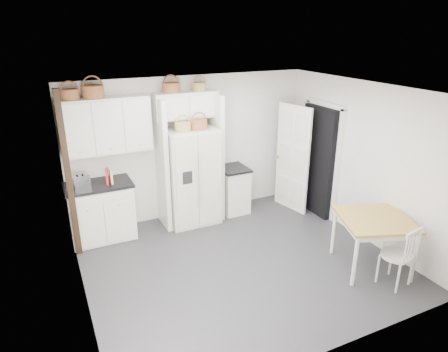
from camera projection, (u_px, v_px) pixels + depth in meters
floor at (240, 262)px, 6.12m from camera, size 4.50×4.50×0.00m
ceiling at (243, 91)px, 5.20m from camera, size 4.50×4.50×0.00m
wall_back at (191, 147)px, 7.35m from camera, size 4.50×0.00×4.50m
wall_left at (75, 214)px, 4.76m from camera, size 0.00×4.00×4.00m
wall_right at (363, 162)px, 6.56m from camera, size 0.00×4.00×4.00m
refrigerator at (191, 176)px, 7.15m from camera, size 0.90×0.72×1.74m
base_cab_left at (101, 212)px, 6.69m from camera, size 1.02×0.65×0.95m
base_cab_right at (233, 190)px, 7.69m from camera, size 0.48×0.58×0.85m
dining_table at (372, 243)px, 5.88m from camera, size 1.25×1.25×0.81m
windsor_chair at (397, 255)px, 5.46m from camera, size 0.52×0.49×0.92m
counter_left at (98, 185)px, 6.51m from camera, size 1.07×0.69×0.04m
counter_right at (233, 169)px, 7.54m from camera, size 0.52×0.62×0.04m
toaster at (81, 181)px, 6.35m from camera, size 0.30×0.23×0.19m
cookbook_red at (107, 176)px, 6.45m from camera, size 0.07×0.17×0.25m
cookbook_cream at (111, 176)px, 6.48m from camera, size 0.04×0.16×0.23m
basket_upper_a at (70, 94)px, 6.01m from camera, size 0.28×0.28×0.16m
basket_upper_b at (93, 92)px, 6.14m from camera, size 0.33×0.33×0.19m
basket_bridge_a at (171, 88)px, 6.65m from camera, size 0.29×0.29×0.16m
basket_bridge_b at (199, 87)px, 6.85m from camera, size 0.25×0.25×0.14m
basket_fridge_a at (183, 127)px, 6.67m from camera, size 0.28×0.28×0.15m
basket_fridge_b at (199, 125)px, 6.78m from camera, size 0.30×0.30×0.16m
upper_cabinet at (107, 126)px, 6.39m from camera, size 1.40×0.34×0.90m
bridge_cabinet at (185, 105)px, 6.86m from camera, size 1.12×0.34×0.45m
fridge_panel_left at (162, 165)px, 6.89m from camera, size 0.08×0.60×2.30m
fridge_panel_right at (216, 157)px, 7.29m from camera, size 0.08×0.60×2.30m
trim_post at (68, 177)px, 5.92m from camera, size 0.09×0.09×2.60m
doorway_void at (319, 161)px, 7.47m from camera, size 0.18×0.85×2.05m
door_slab at (292, 159)px, 7.61m from camera, size 0.21×0.79×2.05m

